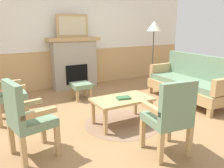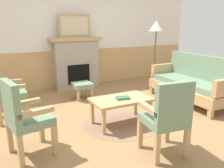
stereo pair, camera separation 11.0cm
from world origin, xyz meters
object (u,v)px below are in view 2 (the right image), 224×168
book_on_table (123,98)px  armchair_near_fireplace (6,90)px  framed_picture (75,26)px  coffee_table (121,102)px  fireplace (76,62)px  footstool (82,86)px  armchair_by_window_left (24,115)px  floor_lamp_by_couch (156,30)px  couch (191,83)px  armchair_front_left (167,115)px

book_on_table → armchair_near_fireplace: size_ratio=0.22×
framed_picture → coffee_table: (-0.09, -2.50, -1.17)m
fireplace → framed_picture: framed_picture is taller
footstool → coffee_table: bearing=-85.8°
fireplace → armchair_by_window_left: (-1.61, -2.78, -0.11)m
armchair_by_window_left → floor_lamp_by_couch: (3.46, 1.94, 0.91)m
framed_picture → floor_lamp_by_couch: framed_picture is taller
footstool → floor_lamp_by_couch: (2.06, 0.14, 1.17)m
armchair_near_fireplace → floor_lamp_by_couch: 3.76m
armchair_near_fireplace → armchair_by_window_left: (0.13, -1.30, 0.00)m
fireplace → couch: fireplace is taller
book_on_table → floor_lamp_by_couch: 2.76m
coffee_table → armchair_front_left: size_ratio=0.98×
framed_picture → floor_lamp_by_couch: 2.04m
fireplace → book_on_table: fireplace is taller
armchair_near_fireplace → coffee_table: bearing=-32.0°
fireplace → armchair_near_fireplace: 2.28m
fireplace → armchair_front_left: (-0.07, -3.58, -0.11)m
book_on_table → armchair_by_window_left: 1.55m
fireplace → couch: 2.82m
armchair_by_window_left → footstool: bearing=52.0°
framed_picture → coffee_table: framed_picture is taller
coffee_table → floor_lamp_by_couch: size_ratio=0.57×
fireplace → coffee_table: bearing=-92.1°
fireplace → couch: (1.75, -2.20, -0.26)m
couch → armchair_by_window_left: bearing=-170.3°
armchair_front_left → armchair_near_fireplace: bearing=128.5°
framed_picture → coffee_table: size_ratio=0.83×
fireplace → framed_picture: 0.91m
book_on_table → coffee_table: bearing=109.7°
couch → book_on_table: couch is taller
framed_picture → armchair_by_window_left: 3.37m
framed_picture → coffee_table: 2.77m
fireplace → footstool: 1.07m
framed_picture → floor_lamp_by_couch: bearing=-24.4°
couch → armchair_front_left: size_ratio=1.84×
armchair_front_left → armchair_by_window_left: bearing=152.6°
fireplace → armchair_front_left: bearing=-91.1°
couch → book_on_table: (-1.84, -0.33, 0.06)m
coffee_table → armchair_near_fireplace: armchair_near_fireplace is taller
footstool → armchair_front_left: bearing=-86.9°
framed_picture → armchair_near_fireplace: 2.50m
floor_lamp_by_couch → couch: bearing=-94.1°
fireplace → armchair_near_fireplace: bearing=-139.6°
fireplace → armchair_near_fireplace: size_ratio=1.33×
fireplace → book_on_table: (-0.08, -2.53, -0.20)m
framed_picture → armchair_near_fireplace: size_ratio=0.82×
couch → armchair_front_left: bearing=-142.9°
footstool → armchair_front_left: size_ratio=0.41×
couch → coffee_table: bearing=-170.6°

